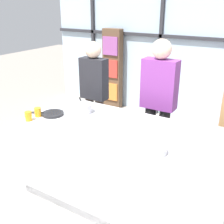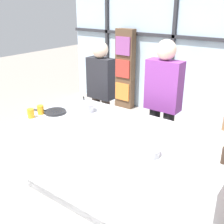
% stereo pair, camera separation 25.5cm
% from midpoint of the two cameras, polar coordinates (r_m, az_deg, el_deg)
% --- Properties ---
extents(ground_plane, '(18.00, 18.00, 0.00)m').
position_cam_midpoint_polar(ground_plane, '(3.40, 0.30, -17.42)').
color(ground_plane, gray).
extents(back_window_wall, '(6.40, 0.10, 2.80)m').
position_cam_midpoint_polar(back_window_wall, '(5.24, 16.56, 12.68)').
color(back_window_wall, silver).
rests_on(back_window_wall, ground_plane).
extents(bookshelf, '(0.40, 0.19, 1.64)m').
position_cam_midpoint_polar(bookshelf, '(5.88, -1.17, 8.65)').
color(bookshelf, brown).
rests_on(bookshelf, ground_plane).
extents(demo_island, '(2.22, 0.97, 0.91)m').
position_cam_midpoint_polar(demo_island, '(3.13, 0.28, -10.95)').
color(demo_island, silver).
rests_on(demo_island, ground_plane).
extents(spectator_far_left, '(0.39, 0.23, 1.63)m').
position_cam_midpoint_polar(spectator_far_left, '(4.09, -5.44, 4.45)').
color(spectator_far_left, '#47382D').
rests_on(spectator_far_left, ground_plane).
extents(spectator_center_left, '(0.44, 0.24, 1.73)m').
position_cam_midpoint_polar(spectator_center_left, '(3.59, 7.45, 2.69)').
color(spectator_center_left, black).
rests_on(spectator_center_left, ground_plane).
extents(frying_pan, '(0.42, 0.28, 0.03)m').
position_cam_midpoint_polar(frying_pan, '(3.34, -14.21, -0.35)').
color(frying_pan, '#232326').
rests_on(frying_pan, demo_island).
extents(saucepan, '(0.31, 0.30, 0.11)m').
position_cam_midpoint_polar(saucepan, '(3.34, -8.08, 0.82)').
color(saucepan, silver).
rests_on(saucepan, demo_island).
extents(white_plate, '(0.27, 0.27, 0.01)m').
position_cam_midpoint_polar(white_plate, '(3.01, 12.38, -2.86)').
color(white_plate, white).
rests_on(white_plate, demo_island).
extents(mixing_bowl, '(0.23, 0.23, 0.07)m').
position_cam_midpoint_polar(mixing_bowl, '(2.45, 5.46, -7.60)').
color(mixing_bowl, silver).
rests_on(mixing_bowl, demo_island).
extents(juice_glass_near, '(0.07, 0.07, 0.10)m').
position_cam_midpoint_polar(juice_glass_near, '(3.25, -18.80, -0.85)').
color(juice_glass_near, orange).
rests_on(juice_glass_near, demo_island).
extents(juice_glass_far, '(0.07, 0.07, 0.10)m').
position_cam_midpoint_polar(juice_glass_far, '(3.33, -16.99, -0.07)').
color(juice_glass_far, orange).
rests_on(juice_glass_far, demo_island).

